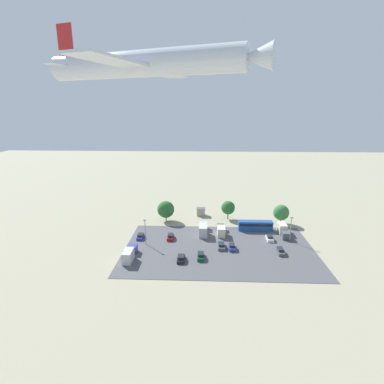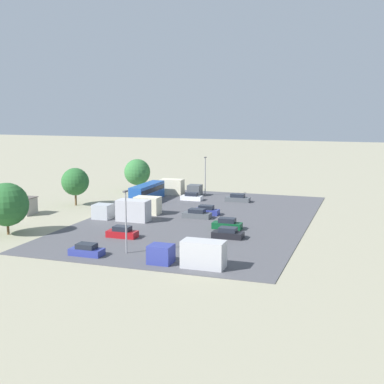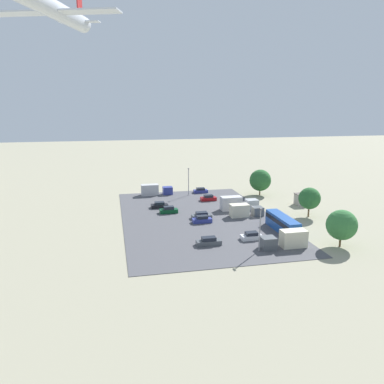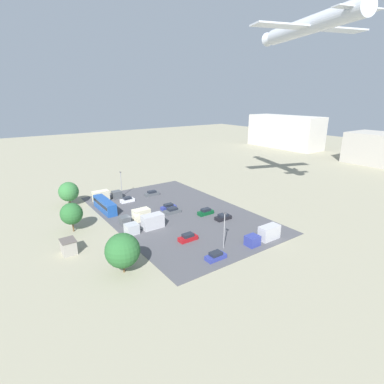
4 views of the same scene
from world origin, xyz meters
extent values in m
plane|color=gray|center=(0.00, 0.00, 0.00)|extent=(400.00, 400.00, 0.00)
cube|color=#4C4C51|center=(0.00, 11.78, 0.04)|extent=(54.40, 33.94, 0.08)
cube|color=#9E998E|center=(5.63, -16.76, 1.39)|extent=(3.08, 2.53, 2.79)
cube|color=#59514C|center=(5.63, -16.76, 2.85)|extent=(3.32, 2.77, 0.12)
cube|color=#1E4C9E|center=(-12.67, -2.84, 1.66)|extent=(11.24, 2.52, 3.16)
cube|color=black|center=(-12.67, -2.84, 2.23)|extent=(10.79, 2.56, 0.89)
cube|color=black|center=(10.41, 19.26, 0.51)|extent=(2.00, 4.21, 0.85)
cube|color=#1E232D|center=(10.41, 19.26, 1.24)|extent=(1.68, 2.36, 0.62)
cube|color=#4C5156|center=(-17.00, 13.71, 0.51)|extent=(1.71, 4.59, 0.87)
cube|color=#1E232D|center=(-17.00, 13.71, 1.27)|extent=(1.44, 2.57, 0.64)
cube|color=navy|center=(24.20, 5.39, 0.50)|extent=(1.92, 4.09, 0.84)
cube|color=#1E232D|center=(24.20, 5.39, 1.23)|extent=(1.61, 2.29, 0.62)
cube|color=#4C5156|center=(-0.68, 11.10, 0.51)|extent=(2.00, 4.51, 0.85)
cube|color=#1E232D|center=(-0.68, 11.10, 1.25)|extent=(1.68, 2.53, 0.63)
cube|color=silver|center=(-15.87, 4.99, 0.50)|extent=(1.87, 4.06, 0.84)
cube|color=#1E232D|center=(-15.87, 4.99, 1.23)|extent=(1.57, 2.28, 0.62)
cube|color=#0C4723|center=(5.20, 17.73, 0.55)|extent=(1.76, 4.28, 0.94)
cube|color=#1E232D|center=(5.20, 17.73, 1.36)|extent=(1.48, 2.40, 0.69)
cube|color=maroon|center=(14.77, 5.48, 0.53)|extent=(1.83, 4.21, 0.91)
cube|color=#1E232D|center=(14.77, 5.48, 1.32)|extent=(1.54, 2.36, 0.67)
cube|color=navy|center=(-3.70, 11.73, 0.53)|extent=(1.74, 4.22, 0.90)
cube|color=#1E232D|center=(-3.70, 11.73, 1.31)|extent=(1.46, 2.37, 0.66)
cube|color=navy|center=(24.34, 15.12, 1.15)|extent=(2.34, 2.70, 2.15)
cube|color=#B2B2B7|center=(24.34, 20.22, 1.61)|extent=(2.34, 4.81, 3.06)
cube|color=#4C5156|center=(-21.03, 3.86, 1.17)|extent=(2.42, 2.58, 2.17)
cube|color=beige|center=(-21.03, -1.01, 1.63)|extent=(2.42, 4.58, 3.10)
cube|color=#ADB2B7|center=(4.67, -2.93, 1.24)|extent=(2.57, 2.83, 2.32)
cube|color=#B2B2B7|center=(4.67, 2.42, 1.74)|extent=(2.57, 5.03, 3.32)
cube|color=#4C5156|center=(-1.09, -2.14, 1.09)|extent=(2.46, 2.35, 2.02)
cube|color=beige|center=(-1.09, 2.31, 1.52)|extent=(2.46, 4.19, 2.89)
cylinder|color=brown|center=(-22.62, -9.46, 1.03)|extent=(0.36, 0.36, 2.06)
sphere|color=#337038|center=(-22.62, -9.46, 4.11)|extent=(5.49, 5.49, 5.49)
cylinder|color=brown|center=(-4.35, -13.32, 1.24)|extent=(0.36, 0.36, 2.49)
sphere|color=#28602D|center=(-4.35, -13.32, 4.35)|extent=(4.97, 4.97, 4.97)
cylinder|color=brown|center=(18.20, -10.59, 1.00)|extent=(0.36, 0.36, 2.00)
sphere|color=#28602D|center=(18.20, -10.59, 4.29)|extent=(6.10, 6.10, 6.10)
cylinder|color=gray|center=(21.76, 9.51, 3.81)|extent=(0.20, 0.20, 7.46)
cube|color=#4C4C51|center=(21.76, 9.51, 7.72)|extent=(0.90, 0.28, 0.20)
cylinder|color=gray|center=(-21.74, 5.81, 3.83)|extent=(0.20, 0.20, 7.49)
cube|color=#4C4C51|center=(-21.74, 5.81, 7.75)|extent=(0.90, 0.28, 0.20)
camera|label=1|loc=(4.49, 91.01, 38.73)|focal=28.00mm
camera|label=2|loc=(79.03, 37.69, 17.90)|focal=50.00mm
camera|label=3|loc=(-79.53, 30.33, 25.07)|focal=35.00mm
camera|label=4|loc=(62.69, -27.45, 29.65)|focal=28.00mm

